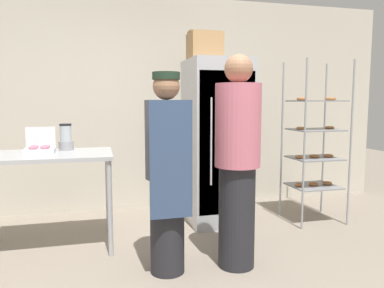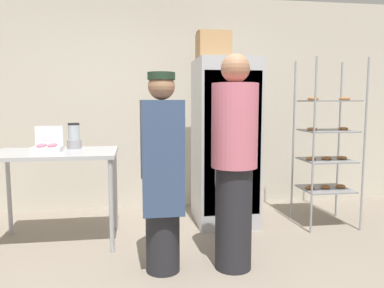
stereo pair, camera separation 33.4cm
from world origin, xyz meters
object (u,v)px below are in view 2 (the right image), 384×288
(refrigerator, at_px, (225,142))
(person_customer, at_px, (234,162))
(person_baker, at_px, (162,170))
(donut_box, at_px, (47,147))
(cardboard_storage_box, at_px, (213,46))
(blender_pitcher, at_px, (74,137))
(baking_rack, at_px, (327,145))

(refrigerator, bearing_deg, person_customer, -99.90)
(refrigerator, height_order, person_baker, refrigerator)
(person_baker, bearing_deg, donut_box, 143.39)
(person_customer, bearing_deg, cardboard_storage_box, 86.29)
(donut_box, height_order, person_baker, person_baker)
(refrigerator, xyz_separation_m, person_customer, (-0.21, -1.20, -0.03))
(cardboard_storage_box, height_order, person_customer, cardboard_storage_box)
(blender_pitcher, relative_size, cardboard_storage_box, 0.73)
(refrigerator, distance_m, donut_box, 1.88)
(cardboard_storage_box, bearing_deg, blender_pitcher, -170.70)
(cardboard_storage_box, distance_m, person_baker, 1.82)
(person_customer, bearing_deg, person_baker, 177.26)
(cardboard_storage_box, bearing_deg, person_customer, -93.71)
(person_customer, bearing_deg, refrigerator, 80.10)
(blender_pitcher, bearing_deg, person_baker, -49.98)
(cardboard_storage_box, xyz_separation_m, person_baker, (-0.67, -1.23, -1.16))
(person_baker, distance_m, person_customer, 0.59)
(donut_box, bearing_deg, baking_rack, 2.53)
(blender_pitcher, bearing_deg, cardboard_storage_box, 9.30)
(refrigerator, distance_m, baking_rack, 1.13)
(donut_box, bearing_deg, person_baker, -36.61)
(cardboard_storage_box, distance_m, person_customer, 1.68)
(refrigerator, bearing_deg, person_baker, -124.07)
(blender_pitcher, xyz_separation_m, person_customer, (1.41, -1.01, -0.12))
(donut_box, bearing_deg, person_customer, -26.28)
(refrigerator, relative_size, blender_pitcher, 7.08)
(baking_rack, xyz_separation_m, person_baker, (-1.90, -0.91, -0.06))
(blender_pitcher, height_order, person_baker, person_baker)
(blender_pitcher, bearing_deg, baking_rack, -1.67)
(baking_rack, distance_m, donut_box, 2.95)
(refrigerator, distance_m, person_baker, 1.42)
(baking_rack, height_order, donut_box, baking_rack)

